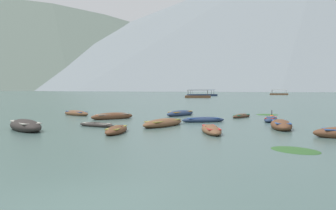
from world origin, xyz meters
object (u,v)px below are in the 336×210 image
object	(u,v)px
rowboat_5	(163,123)
rowboat_6	(116,130)
rowboat_11	(211,130)
ferry_2	(202,95)
rowboat_4	(241,116)
ferry_1	(198,96)
rowboat_7	(281,125)
mooring_buoy	(272,118)
rowboat_2	(112,116)
rowboat_10	(76,113)
rowboat_1	(271,119)
rowboat_3	(180,113)
ferry_0	(279,94)
rowboat_0	(203,120)
rowboat_9	(25,126)
rowboat_8	(97,125)

from	to	relation	value
rowboat_5	rowboat_6	xyz separation A→B (m)	(-2.56, -3.99, -0.04)
rowboat_11	ferry_2	size ratio (longest dim) A/B	0.35
rowboat_4	ferry_1	size ratio (longest dim) A/B	0.38
rowboat_7	mooring_buoy	xyz separation A→B (m)	(1.36, 7.85, -0.13)
rowboat_2	ferry_2	world-z (taller)	ferry_2
rowboat_5	ferry_1	xyz separation A→B (m)	(6.04, 80.63, 0.25)
rowboat_10	rowboat_11	xyz separation A→B (m)	(12.16, -13.63, -0.02)
rowboat_5	ferry_2	distance (m)	108.65
rowboat_7	rowboat_10	distance (m)	20.29
rowboat_1	rowboat_3	xyz separation A→B (m)	(-7.26, 6.13, 0.04)
rowboat_11	ferry_0	size ratio (longest dim) A/B	0.48
rowboat_2	ferry_0	size ratio (longest dim) A/B	0.46
rowboat_7	ferry_0	bearing A→B (deg)	74.99
rowboat_5	ferry_1	size ratio (longest dim) A/B	0.59
rowboat_0	rowboat_1	bearing A→B (deg)	6.87
rowboat_7	rowboat_11	size ratio (longest dim) A/B	1.06
ferry_2	rowboat_11	bearing A→B (deg)	-92.96
rowboat_9	ferry_0	size ratio (longest dim) A/B	0.53
rowboat_0	rowboat_1	size ratio (longest dim) A/B	1.14
rowboat_6	rowboat_4	bearing A→B (deg)	51.67
rowboat_2	rowboat_9	size ratio (longest dim) A/B	0.87
rowboat_8	ferry_0	world-z (taller)	ferry_0
rowboat_4	rowboat_6	size ratio (longest dim) A/B	0.82
rowboat_2	rowboat_3	xyz separation A→B (m)	(5.88, 4.23, -0.02)
rowboat_1	rowboat_4	distance (m)	4.26
rowboat_10	ferry_0	world-z (taller)	ferry_0
rowboat_5	rowboat_7	distance (m)	7.93
rowboat_2	rowboat_7	world-z (taller)	rowboat_7
rowboat_3	ferry_1	xyz separation A→B (m)	(4.87, 70.63, 0.25)
rowboat_8	ferry_0	bearing A→B (deg)	70.20
rowboat_7	rowboat_11	xyz separation A→B (m)	(-4.78, -2.46, -0.06)
ferry_0	ferry_1	size ratio (longest dim) A/B	1.10
rowboat_3	rowboat_7	size ratio (longest dim) A/B	0.99
rowboat_3	rowboat_11	size ratio (longest dim) A/B	1.05
rowboat_7	rowboat_1	bearing A→B (deg)	83.27
mooring_buoy	rowboat_10	bearing A→B (deg)	169.70
rowboat_5	rowboat_3	bearing A→B (deg)	83.34
rowboat_9	rowboat_11	size ratio (longest dim) A/B	1.10
rowboat_7	rowboat_8	distance (m)	12.41
rowboat_2	rowboat_9	distance (m)	9.42
rowboat_4	rowboat_5	xyz separation A→B (m)	(-6.75, -7.78, 0.07)
rowboat_0	rowboat_3	xyz separation A→B (m)	(-1.83, 6.79, 0.04)
rowboat_8	ferry_2	distance (m)	109.68
rowboat_3	ferry_0	size ratio (longest dim) A/B	0.50
rowboat_10	rowboat_2	bearing A→B (deg)	-43.10
rowboat_0	rowboat_6	world-z (taller)	rowboat_6
rowboat_4	ferry_1	xyz separation A→B (m)	(-0.71, 72.85, 0.31)
rowboat_6	rowboat_7	distance (m)	10.73
rowboat_0	rowboat_4	size ratio (longest dim) A/B	1.26
rowboat_3	rowboat_6	xyz separation A→B (m)	(-3.73, -14.00, -0.04)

